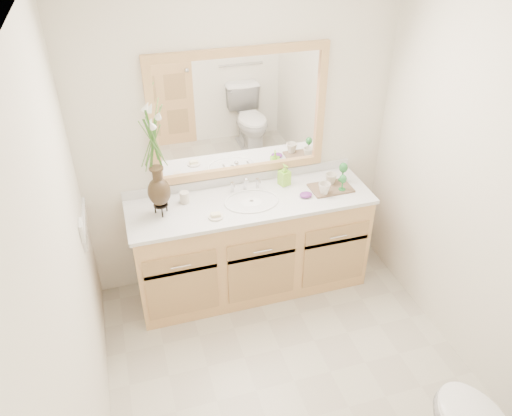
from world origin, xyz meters
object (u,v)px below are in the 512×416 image
object	(u,v)px
tray	(331,188)
soap_bottle	(284,176)
tumbler	(185,197)
flower_vase	(154,148)

from	to	relation	value
tray	soap_bottle	bearing A→B (deg)	151.13
tumbler	tray	xyz separation A→B (m)	(1.11, -0.14, -0.04)
flower_vase	soap_bottle	distance (m)	1.08
flower_vase	tray	bearing A→B (deg)	-1.64
soap_bottle	tumbler	bearing A→B (deg)	165.60
flower_vase	soap_bottle	xyz separation A→B (m)	(0.98, 0.13, -0.45)
tumbler	tray	world-z (taller)	tumbler
flower_vase	tumbler	bearing A→B (deg)	28.22
soap_bottle	tray	world-z (taller)	soap_bottle
flower_vase	tumbler	size ratio (longest dim) A/B	8.80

